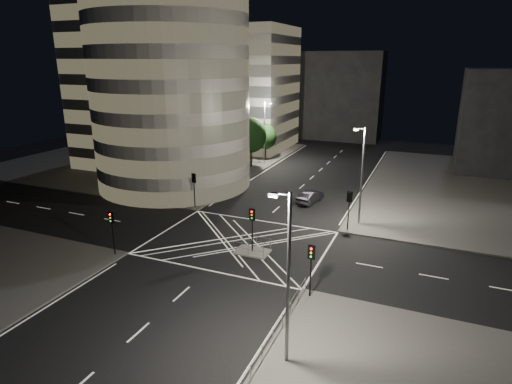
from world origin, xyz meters
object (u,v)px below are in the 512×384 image
at_px(central_island, 252,252).
at_px(street_lamp_right_far, 362,173).
at_px(street_lamp_left_far, 265,130).
at_px(traffic_signal_nr, 311,261).
at_px(street_lamp_right_near, 287,275).
at_px(traffic_signal_island, 252,222).
at_px(traffic_signal_fl, 194,184).
at_px(street_lamp_left_near, 210,152).
at_px(traffic_signal_nl, 112,225).
at_px(traffic_signal_fr, 349,203).
at_px(sedan, 310,197).

relative_size(central_island, street_lamp_right_far, 0.30).
bearing_deg(street_lamp_left_far, street_lamp_right_far, -48.06).
distance_m(central_island, traffic_signal_nr, 9.08).
bearing_deg(street_lamp_right_near, traffic_signal_island, 120.75).
bearing_deg(street_lamp_right_far, traffic_signal_fl, -173.12).
distance_m(traffic_signal_nr, traffic_signal_island, 8.62).
relative_size(street_lamp_left_near, street_lamp_right_near, 1.00).
relative_size(traffic_signal_island, street_lamp_left_far, 0.40).
height_order(traffic_signal_nl, traffic_signal_fr, same).
bearing_deg(traffic_signal_fr, street_lamp_right_far, 73.89).
bearing_deg(traffic_signal_nl, street_lamp_right_near, -21.55).
xyz_separation_m(traffic_signal_fr, street_lamp_right_far, (0.64, 2.20, 2.63)).
height_order(traffic_signal_fl, street_lamp_left_near, street_lamp_left_near).
xyz_separation_m(traffic_signal_nl, traffic_signal_fr, (17.60, 13.60, 0.00)).
xyz_separation_m(traffic_signal_fl, sedan, (11.69, 7.10, -2.16)).
bearing_deg(street_lamp_right_far, traffic_signal_nr, -92.30).
height_order(traffic_signal_fl, street_lamp_left_far, street_lamp_left_far).
distance_m(traffic_signal_nr, street_lamp_right_far, 16.03).
relative_size(street_lamp_left_far, street_lamp_right_far, 1.00).
bearing_deg(traffic_signal_nl, traffic_signal_fr, 37.69).
relative_size(traffic_signal_nr, sedan, 0.88).
bearing_deg(traffic_signal_nr, street_lamp_left_near, 134.13).
xyz_separation_m(traffic_signal_fr, street_lamp_right_near, (0.64, -20.80, 2.63)).
relative_size(traffic_signal_nr, street_lamp_left_far, 0.40).
distance_m(central_island, traffic_signal_fr, 11.10).
xyz_separation_m(traffic_signal_nl, traffic_signal_nr, (17.60, 0.00, 0.00)).
bearing_deg(traffic_signal_island, traffic_signal_nl, -153.86).
bearing_deg(traffic_signal_fr, traffic_signal_fl, 180.00).
relative_size(central_island, sedan, 0.66).
bearing_deg(street_lamp_right_far, street_lamp_left_far, 131.94).
distance_m(traffic_signal_nl, traffic_signal_island, 12.03).
distance_m(traffic_signal_fr, traffic_signal_island, 10.73).
height_order(central_island, street_lamp_left_far, street_lamp_left_far).
distance_m(traffic_signal_fr, traffic_signal_nr, 13.60).
xyz_separation_m(street_lamp_right_far, street_lamp_right_near, (0.00, -23.00, 0.00)).
xyz_separation_m(street_lamp_left_far, sedan, (12.32, -16.10, -4.79)).
bearing_deg(traffic_signal_fr, sedan, 129.79).
distance_m(traffic_signal_fr, street_lamp_left_near, 19.14).
bearing_deg(traffic_signal_island, traffic_signal_nr, -37.93).
height_order(traffic_signal_nr, street_lamp_right_near, street_lamp_right_near).
distance_m(traffic_signal_nl, street_lamp_left_far, 36.90).
xyz_separation_m(central_island, street_lamp_left_far, (-11.44, 31.50, 5.47)).
distance_m(central_island, sedan, 15.44).
height_order(street_lamp_left_far, sedan, street_lamp_left_far).
height_order(traffic_signal_fr, sedan, traffic_signal_fr).
bearing_deg(central_island, traffic_signal_nl, -153.86).
relative_size(traffic_signal_fl, street_lamp_left_far, 0.40).
bearing_deg(street_lamp_left_near, traffic_signal_fl, -83.03).
relative_size(traffic_signal_fr, street_lamp_left_near, 0.40).
relative_size(traffic_signal_nl, street_lamp_left_far, 0.40).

